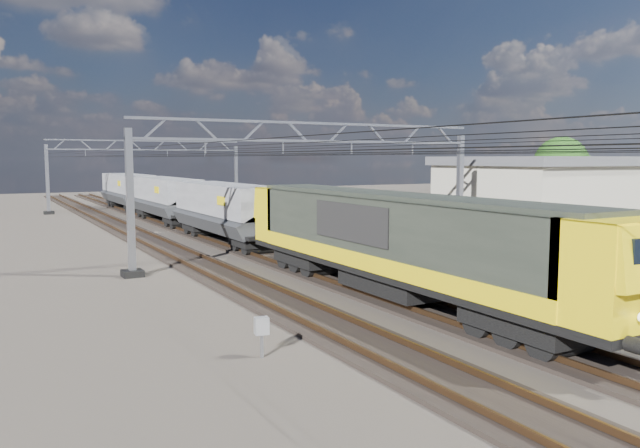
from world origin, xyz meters
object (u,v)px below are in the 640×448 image
hopper_wagon_mid (165,196)px  locomotive (395,239)px  tree_far (565,166)px  catenary_gantry_far (148,172)px  hopper_wagon_third (128,189)px  hopper_wagon_lead (226,208)px  catenary_gantry_mid (318,185)px  industrial_shed (575,194)px  trackside_cabinet (262,327)px

hopper_wagon_mid → locomotive: bearing=-90.0°
locomotive → tree_far: tree_far is taller
catenary_gantry_far → hopper_wagon_third: size_ratio=1.53×
catenary_gantry_far → hopper_wagon_lead: 27.94m
tree_far → hopper_wagon_lead: bearing=-177.2°
catenary_gantry_mid → hopper_wagon_lead: 8.59m
hopper_wagon_mid → industrial_shed: size_ratio=0.70×
catenary_gantry_far → hopper_wagon_mid: size_ratio=1.53×
catenary_gantry_mid → hopper_wagon_lead: (-2.00, 8.18, -1.67)m
catenary_gantry_mid → tree_far: bearing=17.9°
locomotive → hopper_wagon_lead: (-0.00, 17.70, -0.09)m
catenary_gantry_mid → hopper_wagon_mid: (-2.00, 22.38, -1.67)m
hopper_wagon_third → locomotive: bearing=-90.0°
locomotive → hopper_wagon_mid: locomotive is taller
hopper_wagon_lead → hopper_wagon_mid: 14.20m
catenary_gantry_mid → hopper_wagon_third: 36.67m
catenary_gantry_far → trackside_cabinet: bearing=-100.4°
tree_far → catenary_gantry_mid: bearing=-162.1°
industrial_shed → trackside_cabinet: bearing=-153.7°
hopper_wagon_third → industrial_shed: (24.00, -34.58, 0.49)m
trackside_cabinet → hopper_wagon_mid: bearing=88.9°
trackside_cabinet → catenary_gantry_far: bearing=89.6°
catenary_gantry_far → trackside_cabinet: catenary_gantry_far is taller
trackside_cabinet → hopper_wagon_lead: bearing=81.9°
locomotive → industrial_shed: size_ratio=1.13×
catenary_gantry_mid → industrial_shed: 22.12m
tree_far → hopper_wagon_mid: bearing=158.7°
catenary_gantry_far → hopper_wagon_mid: 13.87m
hopper_wagon_third → catenary_gantry_mid: bearing=-86.9°
trackside_cabinet → tree_far: bearing=40.4°
trackside_cabinet → industrial_shed: size_ratio=0.06×
catenary_gantry_far → hopper_wagon_lead: catenary_gantry_far is taller
hopper_wagon_mid → trackside_cabinet: hopper_wagon_mid is taller
industrial_shed → catenary_gantry_far: bearing=122.9°
catenary_gantry_far → hopper_wagon_third: bearing=163.8°
trackside_cabinet → industrial_shed: 34.64m
trackside_cabinet → tree_far: tree_far is taller
catenary_gantry_mid → hopper_wagon_lead: size_ratio=1.53×
catenary_gantry_far → hopper_wagon_lead: size_ratio=1.53×
hopper_wagon_lead → hopper_wagon_mid: (0.00, 14.20, 0.00)m
locomotive → tree_far: (32.32, 19.30, 2.25)m
catenary_gantry_far → hopper_wagon_third: (-2.00, 0.58, -1.67)m
hopper_wagon_lead → hopper_wagon_mid: bearing=90.0°
catenary_gantry_far → locomotive: bearing=-92.5°
catenary_gantry_mid → hopper_wagon_lead: bearing=103.7°
hopper_wagon_mid → industrial_shed: 31.49m
locomotive → catenary_gantry_far: bearing=87.5°
locomotive → hopper_wagon_lead: locomotive is taller
hopper_wagon_mid → tree_far: bearing=-21.3°
hopper_wagon_third → tree_far: 42.04m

